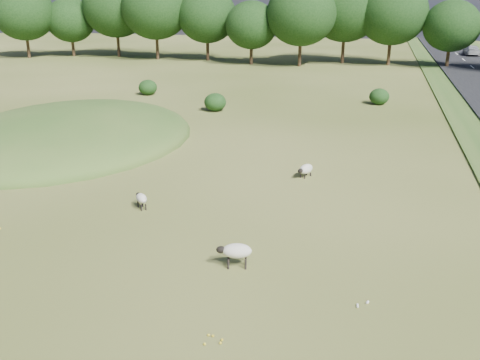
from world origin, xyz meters
name	(u,v)px	position (x,y,z in m)	size (l,w,h in m)	color
ground	(265,123)	(0.00, 20.00, 0.00)	(160.00, 160.00, 0.00)	#3B4B17
mound	(69,139)	(-12.00, 12.00, 0.00)	(16.00, 20.00, 4.00)	#33561E
treeline	(311,14)	(-1.06, 55.44, 6.57)	(96.28, 14.66, 11.70)	black
shrubs	(241,95)	(-3.62, 26.83, 0.73)	(23.51, 7.91, 1.50)	black
sheep_0	(141,198)	(-2.14, 1.79, 0.51)	(0.91, 0.95, 0.73)	beige
sheep_2	(236,251)	(3.49, -2.56, 0.66)	(1.35, 0.78, 0.94)	beige
sheep_3	(306,169)	(4.63, 8.07, 0.45)	(0.92, 1.27, 0.71)	beige
car_1	(472,50)	(21.90, 70.43, 0.98)	(2.05, 5.04, 1.46)	silver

